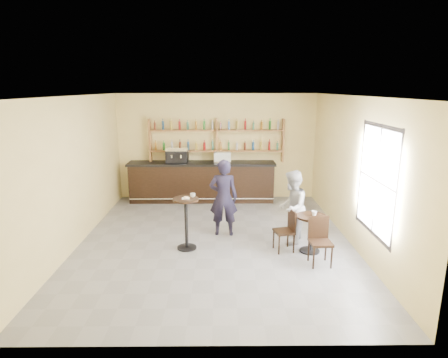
{
  "coord_description": "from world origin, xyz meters",
  "views": [
    {
      "loc": [
        0.12,
        -7.83,
        3.37
      ],
      "look_at": [
        0.2,
        0.8,
        1.25
      ],
      "focal_mm": 30.0,
      "sensor_mm": 36.0,
      "label": 1
    }
  ],
  "objects_px": {
    "patron_second": "(292,207)",
    "man_main": "(223,198)",
    "pedestal_table": "(186,224)",
    "chair_south": "(321,242)",
    "espresso_machine": "(177,155)",
    "pastry_case": "(222,157)",
    "cafe_table": "(311,234)",
    "chair_west": "(284,231)",
    "bar_counter": "(202,182)"
  },
  "relations": [
    {
      "from": "espresso_machine",
      "to": "chair_south",
      "type": "distance_m",
      "value": 5.45
    },
    {
      "from": "bar_counter",
      "to": "man_main",
      "type": "distance_m",
      "value": 2.81
    },
    {
      "from": "pedestal_table",
      "to": "cafe_table",
      "type": "distance_m",
      "value": 2.62
    },
    {
      "from": "man_main",
      "to": "chair_west",
      "type": "bearing_deg",
      "value": 146.45
    },
    {
      "from": "espresso_machine",
      "to": "chair_south",
      "type": "bearing_deg",
      "value": -49.19
    },
    {
      "from": "pastry_case",
      "to": "man_main",
      "type": "height_order",
      "value": "man_main"
    },
    {
      "from": "pastry_case",
      "to": "pedestal_table",
      "type": "height_order",
      "value": "pastry_case"
    },
    {
      "from": "man_main",
      "to": "chair_south",
      "type": "relative_size",
      "value": 1.91
    },
    {
      "from": "pastry_case",
      "to": "cafe_table",
      "type": "height_order",
      "value": "pastry_case"
    },
    {
      "from": "cafe_table",
      "to": "patron_second",
      "type": "relative_size",
      "value": 0.49
    },
    {
      "from": "bar_counter",
      "to": "chair_west",
      "type": "height_order",
      "value": "bar_counter"
    },
    {
      "from": "cafe_table",
      "to": "chair_south",
      "type": "relative_size",
      "value": 0.85
    },
    {
      "from": "bar_counter",
      "to": "pastry_case",
      "type": "relative_size",
      "value": 8.59
    },
    {
      "from": "espresso_machine",
      "to": "pastry_case",
      "type": "distance_m",
      "value": 1.35
    },
    {
      "from": "man_main",
      "to": "cafe_table",
      "type": "relative_size",
      "value": 2.26
    },
    {
      "from": "espresso_machine",
      "to": "patron_second",
      "type": "height_order",
      "value": "espresso_machine"
    },
    {
      "from": "pastry_case",
      "to": "chair_south",
      "type": "height_order",
      "value": "pastry_case"
    },
    {
      "from": "pastry_case",
      "to": "patron_second",
      "type": "bearing_deg",
      "value": -64.49
    },
    {
      "from": "bar_counter",
      "to": "patron_second",
      "type": "bearing_deg",
      "value": -56.5
    },
    {
      "from": "chair_west",
      "to": "chair_south",
      "type": "height_order",
      "value": "chair_south"
    },
    {
      "from": "pedestal_table",
      "to": "man_main",
      "type": "relative_size",
      "value": 0.62
    },
    {
      "from": "bar_counter",
      "to": "chair_south",
      "type": "bearing_deg",
      "value": -59.81
    },
    {
      "from": "patron_second",
      "to": "pedestal_table",
      "type": "bearing_deg",
      "value": -62.17
    },
    {
      "from": "pastry_case",
      "to": "chair_west",
      "type": "height_order",
      "value": "pastry_case"
    },
    {
      "from": "man_main",
      "to": "patron_second",
      "type": "xyz_separation_m",
      "value": [
        1.49,
        -0.49,
        -0.08
      ]
    },
    {
      "from": "man_main",
      "to": "chair_west",
      "type": "height_order",
      "value": "man_main"
    },
    {
      "from": "pedestal_table",
      "to": "chair_south",
      "type": "xyz_separation_m",
      "value": [
        2.66,
        -0.78,
        -0.09
      ]
    },
    {
      "from": "cafe_table",
      "to": "chair_south",
      "type": "xyz_separation_m",
      "value": [
        0.05,
        -0.6,
        0.07
      ]
    },
    {
      "from": "bar_counter",
      "to": "cafe_table",
      "type": "relative_size",
      "value": 5.52
    },
    {
      "from": "pedestal_table",
      "to": "chair_west",
      "type": "distance_m",
      "value": 2.06
    },
    {
      "from": "patron_second",
      "to": "man_main",
      "type": "bearing_deg",
      "value": -87.77
    },
    {
      "from": "bar_counter",
      "to": "chair_south",
      "type": "relative_size",
      "value": 4.68
    },
    {
      "from": "man_main",
      "to": "cafe_table",
      "type": "distance_m",
      "value": 2.12
    },
    {
      "from": "cafe_table",
      "to": "bar_counter",
      "type": "bearing_deg",
      "value": 123.53
    },
    {
      "from": "espresso_machine",
      "to": "chair_south",
      "type": "relative_size",
      "value": 0.68
    },
    {
      "from": "pastry_case",
      "to": "chair_west",
      "type": "relative_size",
      "value": 0.58
    },
    {
      "from": "chair_west",
      "to": "patron_second",
      "type": "bearing_deg",
      "value": 140.34
    },
    {
      "from": "pedestal_table",
      "to": "chair_south",
      "type": "distance_m",
      "value": 2.77
    },
    {
      "from": "espresso_machine",
      "to": "chair_west",
      "type": "height_order",
      "value": "espresso_machine"
    },
    {
      "from": "espresso_machine",
      "to": "pedestal_table",
      "type": "height_order",
      "value": "espresso_machine"
    },
    {
      "from": "chair_west",
      "to": "pastry_case",
      "type": "bearing_deg",
      "value": -173.0
    },
    {
      "from": "pedestal_table",
      "to": "cafe_table",
      "type": "xyz_separation_m",
      "value": [
        2.61,
        -0.18,
        -0.16
      ]
    },
    {
      "from": "cafe_table",
      "to": "chair_south",
      "type": "height_order",
      "value": "chair_south"
    },
    {
      "from": "pedestal_table",
      "to": "man_main",
      "type": "xyz_separation_m",
      "value": [
        0.79,
        0.79,
        0.34
      ]
    },
    {
      "from": "cafe_table",
      "to": "patron_second",
      "type": "bearing_deg",
      "value": 123.74
    },
    {
      "from": "pedestal_table",
      "to": "chair_west",
      "type": "height_order",
      "value": "pedestal_table"
    },
    {
      "from": "pedestal_table",
      "to": "espresso_machine",
      "type": "bearing_deg",
      "value": 99.12
    },
    {
      "from": "cafe_table",
      "to": "patron_second",
      "type": "height_order",
      "value": "patron_second"
    },
    {
      "from": "man_main",
      "to": "pedestal_table",
      "type": "bearing_deg",
      "value": 47.37
    },
    {
      "from": "pastry_case",
      "to": "chair_west",
      "type": "xyz_separation_m",
      "value": [
        1.27,
        -3.64,
        -0.9
      ]
    }
  ]
}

